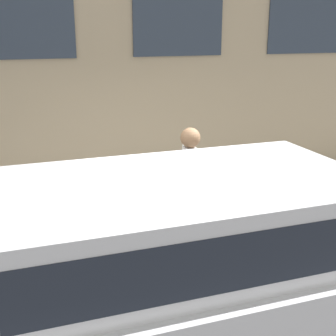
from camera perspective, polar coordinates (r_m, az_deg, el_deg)
The scene contains 5 objects.
ground_plane at distance 5.96m, azimuth -0.42°, elevation -13.78°, with size 80.00×80.00×0.00m, color #47474C.
sidewalk at distance 7.20m, azimuth -4.35°, elevation -7.60°, with size 2.99×60.00×0.13m.
fire_hydrant at distance 6.07m, azimuth -2.79°, elevation -8.11°, with size 0.32×0.44×0.69m.
person at distance 6.26m, azimuth 2.68°, elevation -1.00°, with size 0.40×0.26×1.66m.
parked_truck_silver_near at distance 4.21m, azimuth 0.36°, elevation -11.54°, with size 2.05×5.22×1.81m.
Camera 1 is at (-4.85, 1.67, 3.03)m, focal length 50.00 mm.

